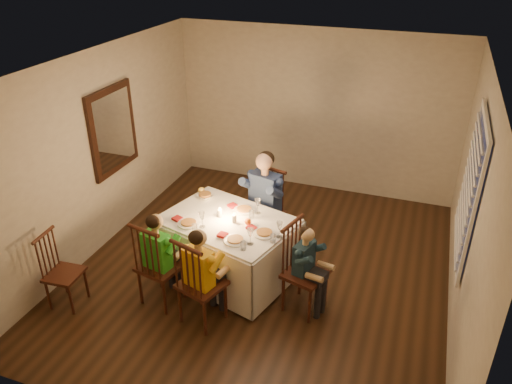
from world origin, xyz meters
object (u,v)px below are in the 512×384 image
(chair_end, at_px, (304,307))
(chair_near_right, at_px, (204,319))
(chair_extra, at_px, (71,303))
(adult, at_px, (264,244))
(child_teal, at_px, (304,307))
(chair_adult, at_px, (264,244))
(child_yellow, at_px, (204,319))
(dining_table, at_px, (228,236))
(chair_near_left, at_px, (164,300))
(serving_bowl, at_px, (205,196))
(child_green, at_px, (164,300))

(chair_end, bearing_deg, chair_near_right, 135.07)
(chair_extra, height_order, adult, adult)
(chair_near_right, bearing_deg, child_teal, -133.76)
(chair_adult, bearing_deg, child_yellow, -79.81)
(adult, bearing_deg, dining_table, -88.69)
(chair_end, xyz_separation_m, child_teal, (0.00, 0.00, 0.00))
(dining_table, relative_size, chair_near_left, 1.63)
(chair_extra, bearing_deg, adult, -46.19)
(dining_table, height_order, chair_near_left, dining_table)
(dining_table, height_order, chair_adult, dining_table)
(dining_table, height_order, child_yellow, dining_table)
(chair_near_left, distance_m, serving_bowl, 1.39)
(chair_near_left, height_order, serving_bowl, serving_bowl)
(chair_extra, relative_size, child_teal, 0.87)
(chair_near_right, relative_size, child_yellow, 0.93)
(chair_end, xyz_separation_m, child_green, (-1.58, -0.43, 0.00))
(adult, bearing_deg, child_yellow, -79.81)
(chair_near_left, height_order, child_yellow, child_yellow)
(dining_table, distance_m, chair_near_right, 1.03)
(chair_near_right, relative_size, chair_end, 1.00)
(chair_near_right, distance_m, adult, 1.65)
(serving_bowl, bearing_deg, chair_near_right, -67.37)
(chair_near_right, distance_m, child_yellow, 0.00)
(chair_near_left, xyz_separation_m, serving_bowl, (0.06, 1.12, 0.82))
(child_teal, bearing_deg, child_yellow, 135.07)
(chair_end, relative_size, child_green, 0.93)
(chair_adult, height_order, serving_bowl, serving_bowl)
(child_teal, bearing_deg, child_green, 120.89)
(chair_extra, bearing_deg, child_green, -71.87)
(child_green, xyz_separation_m, child_yellow, (0.58, -0.13, 0.00))
(dining_table, distance_m, serving_bowl, 0.67)
(child_green, distance_m, serving_bowl, 1.39)
(chair_adult, xyz_separation_m, chair_extra, (-1.72, -1.92, 0.00))
(chair_near_left, bearing_deg, serving_bowl, -81.03)
(chair_near_right, distance_m, chair_end, 1.15)
(dining_table, distance_m, child_green, 1.06)
(chair_extra, distance_m, child_teal, 2.72)
(chair_end, height_order, chair_extra, chair_end)
(chair_end, height_order, child_teal, chair_end)
(child_teal, bearing_deg, chair_adult, 54.25)
(dining_table, bearing_deg, chair_near_left, -110.59)
(chair_near_right, distance_m, child_teal, 1.15)
(child_green, bearing_deg, dining_table, -114.31)
(chair_near_right, relative_size, child_teal, 1.02)
(child_green, height_order, serving_bowl, serving_bowl)
(adult, bearing_deg, child_teal, -36.29)
(child_yellow, bearing_deg, adult, -78.10)
(chair_extra, xyz_separation_m, serving_bowl, (1.06, 1.53, 0.82))
(adult, height_order, serving_bowl, serving_bowl)
(serving_bowl, bearing_deg, child_yellow, -67.37)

